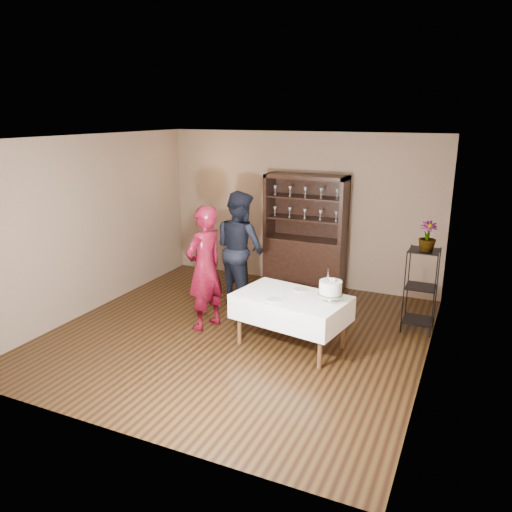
# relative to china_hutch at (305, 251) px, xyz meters

# --- Properties ---
(floor) EXTENTS (5.00, 5.00, 0.00)m
(floor) POSITION_rel_china_hutch_xyz_m (-0.20, -2.25, -0.66)
(floor) COLOR black
(floor) RESTS_ON ground
(ceiling) EXTENTS (5.00, 5.00, 0.00)m
(ceiling) POSITION_rel_china_hutch_xyz_m (-0.20, -2.25, 2.04)
(ceiling) COLOR white
(ceiling) RESTS_ON back_wall
(back_wall) EXTENTS (5.00, 0.02, 2.70)m
(back_wall) POSITION_rel_china_hutch_xyz_m (-0.20, 0.25, 0.69)
(back_wall) COLOR brown
(back_wall) RESTS_ON floor
(wall_left) EXTENTS (0.02, 5.00, 2.70)m
(wall_left) POSITION_rel_china_hutch_xyz_m (-2.70, -2.25, 0.69)
(wall_left) COLOR brown
(wall_left) RESTS_ON floor
(wall_right) EXTENTS (0.02, 5.00, 2.70)m
(wall_right) POSITION_rel_china_hutch_xyz_m (2.30, -2.25, 0.69)
(wall_right) COLOR brown
(wall_right) RESTS_ON floor
(china_hutch) EXTENTS (1.40, 0.48, 2.00)m
(china_hutch) POSITION_rel_china_hutch_xyz_m (0.00, 0.00, 0.00)
(china_hutch) COLOR black
(china_hutch) RESTS_ON floor
(plant_etagere) EXTENTS (0.42, 0.42, 1.20)m
(plant_etagere) POSITION_rel_china_hutch_xyz_m (2.08, -1.05, -0.01)
(plant_etagere) COLOR black
(plant_etagere) RESTS_ON floor
(cake_table) EXTENTS (1.56, 1.12, 0.71)m
(cake_table) POSITION_rel_china_hutch_xyz_m (0.60, -2.29, -0.12)
(cake_table) COLOR white
(cake_table) RESTS_ON floor
(woman) EXTENTS (0.58, 0.74, 1.79)m
(woman) POSITION_rel_china_hutch_xyz_m (-0.73, -2.22, 0.23)
(woman) COLOR #380510
(woman) RESTS_ON floor
(man) EXTENTS (1.11, 1.02, 1.85)m
(man) POSITION_rel_china_hutch_xyz_m (-0.70, -1.15, 0.26)
(man) COLOR black
(man) RESTS_ON floor
(cake) EXTENTS (0.34, 0.34, 0.44)m
(cake) POSITION_rel_china_hutch_xyz_m (1.12, -2.29, 0.22)
(cake) COLOR silver
(cake) RESTS_ON cake_table
(plate_near) EXTENTS (0.23, 0.23, 0.01)m
(plate_near) POSITION_rel_china_hutch_xyz_m (0.45, -2.53, 0.05)
(plate_near) COLOR silver
(plate_near) RESTS_ON cake_table
(plate_far) EXTENTS (0.26, 0.26, 0.01)m
(plate_far) POSITION_rel_china_hutch_xyz_m (0.64, -2.04, 0.05)
(plate_far) COLOR silver
(plate_far) RESTS_ON cake_table
(potted_plant) EXTENTS (0.29, 0.29, 0.41)m
(potted_plant) POSITION_rel_china_hutch_xyz_m (2.11, -1.09, 0.73)
(potted_plant) COLOR #3C642F
(potted_plant) RESTS_ON plant_etagere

